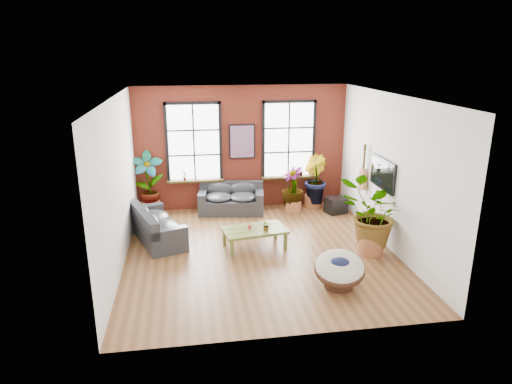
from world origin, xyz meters
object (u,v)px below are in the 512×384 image
at_px(sofa_back, 231,199).
at_px(coffee_table, 255,231).
at_px(papasan_chair, 339,269).
at_px(sofa_left, 155,226).

bearing_deg(sofa_back, coffee_table, -75.40).
bearing_deg(sofa_back, papasan_chair, -62.44).
bearing_deg(coffee_table, sofa_left, 151.61).
bearing_deg(papasan_chair, coffee_table, 138.20).
xyz_separation_m(sofa_back, papasan_chair, (1.62, -4.64, 0.00)).
bearing_deg(sofa_left, papasan_chair, -147.71).
xyz_separation_m(sofa_back, sofa_left, (-2.02, -1.77, -0.01)).
distance_m(sofa_back, papasan_chair, 4.92).
bearing_deg(sofa_left, coffee_table, -128.22).
distance_m(coffee_table, papasan_chair, 2.48).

